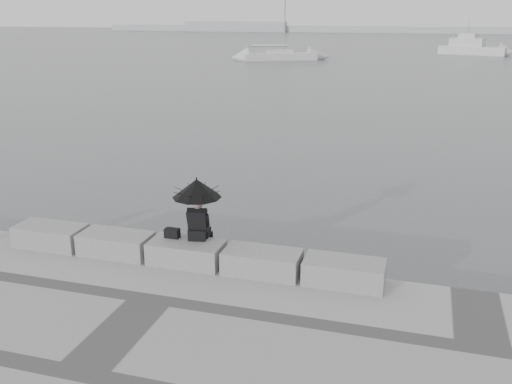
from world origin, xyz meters
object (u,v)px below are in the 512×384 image
(seated_person, at_px, (197,196))
(sailboat_left, at_px, (280,56))
(dinghy, at_px, (252,57))
(motor_cruiser, at_px, (473,48))

(seated_person, xyz_separation_m, sailboat_left, (-13.02, 58.49, -1.47))
(sailboat_left, relative_size, dinghy, 4.36)
(dinghy, bearing_deg, motor_cruiser, 1.56)
(seated_person, distance_m, motor_cruiser, 75.30)
(sailboat_left, bearing_deg, dinghy, 147.11)
(dinghy, bearing_deg, seated_person, -102.71)
(seated_person, height_order, sailboat_left, sailboat_left)
(sailboat_left, bearing_deg, seated_person, -102.62)
(motor_cruiser, distance_m, dinghy, 31.10)
(motor_cruiser, bearing_deg, dinghy, -132.73)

